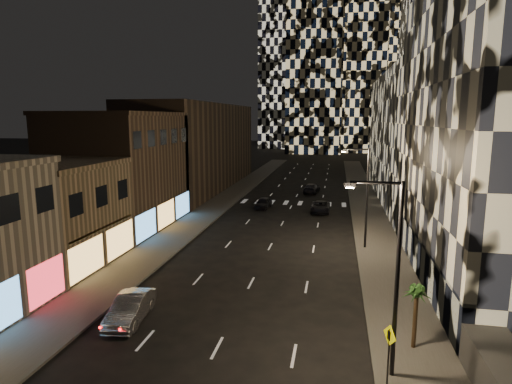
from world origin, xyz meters
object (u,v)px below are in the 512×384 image
at_px(car_dark_midlane, 263,203).
at_px(car_dark_rightlane, 320,207).
at_px(car_silver_parked, 130,308).
at_px(ped_sign, 389,344).
at_px(palm_tree, 417,296).
at_px(streetlight_far, 365,191).
at_px(car_dark_oncoming, 312,188).
at_px(streetlight_near, 392,266).

distance_m(car_dark_midlane, car_dark_rightlane, 7.56).
bearing_deg(car_silver_parked, ped_sign, -21.14).
distance_m(ped_sign, palm_tree, 4.04).
bearing_deg(streetlight_far, palm_tree, -84.60).
height_order(car_dark_rightlane, ped_sign, ped_sign).
bearing_deg(car_dark_oncoming, ped_sign, 103.89).
relative_size(streetlight_far, car_dark_oncoming, 1.75).
distance_m(car_silver_parked, car_dark_oncoming, 46.39).
xyz_separation_m(streetlight_far, car_dark_oncoming, (-6.29, 28.66, -4.61)).
bearing_deg(car_silver_parked, streetlight_near, -17.77).
bearing_deg(car_dark_midlane, palm_tree, -62.28).
height_order(streetlight_near, car_dark_midlane, streetlight_near).
bearing_deg(streetlight_near, ped_sign, -93.73).
distance_m(streetlight_near, palm_tree, 3.99).
xyz_separation_m(streetlight_near, palm_tree, (1.63, 2.71, -2.44)).
distance_m(car_dark_midlane, ped_sign, 38.32).
bearing_deg(car_silver_parked, streetlight_far, 44.28).
relative_size(streetlight_near, car_dark_oncoming, 1.75).
bearing_deg(palm_tree, ped_sign, -115.32).
relative_size(car_dark_oncoming, car_dark_rightlane, 1.04).
relative_size(car_dark_rightlane, ped_sign, 1.73).
distance_m(car_dark_midlane, palm_tree, 35.58).
height_order(streetlight_near, car_dark_oncoming, streetlight_near).
relative_size(car_dark_rightlane, palm_tree, 1.46).
distance_m(car_dark_rightlane, ped_sign, 35.76).
height_order(streetlight_far, car_dark_rightlane, streetlight_far).
bearing_deg(car_dark_midlane, car_dark_rightlane, -1.87).
height_order(car_dark_midlane, palm_tree, palm_tree).
bearing_deg(car_silver_parked, car_dark_rightlane, 66.77).
height_order(streetlight_far, car_silver_parked, streetlight_far).
xyz_separation_m(car_silver_parked, palm_tree, (15.79, -0.23, 2.14)).
bearing_deg(streetlight_near, car_dark_rightlane, 97.17).
relative_size(car_dark_midlane, car_dark_oncoming, 0.82).
height_order(car_dark_midlane, car_dark_rightlane, car_dark_midlane).
height_order(streetlight_far, car_dark_midlane, streetlight_far).
bearing_deg(ped_sign, car_dark_rightlane, 73.19).
relative_size(streetlight_far, car_dark_midlane, 2.14).
relative_size(streetlight_far, ped_sign, 3.17).
bearing_deg(car_dark_rightlane, car_dark_oncoming, 98.94).
bearing_deg(ped_sign, car_silver_parked, 141.18).
xyz_separation_m(car_silver_parked, car_dark_rightlane, (9.80, 31.67, -0.10)).
relative_size(car_silver_parked, car_dark_rightlane, 0.96).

